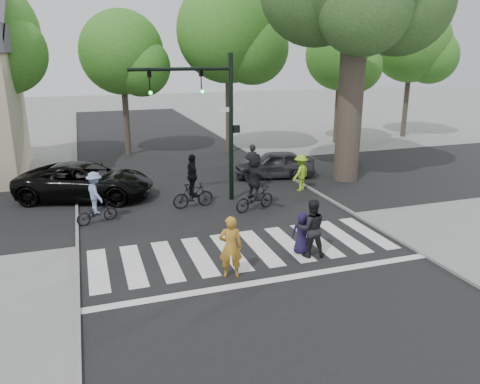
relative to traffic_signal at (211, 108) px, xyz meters
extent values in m
plane|color=gray|center=(-0.35, -6.20, -3.90)|extent=(120.00, 120.00, 0.00)
cube|color=black|center=(-0.35, -1.20, -3.90)|extent=(10.00, 70.00, 0.01)
cube|color=black|center=(-0.35, 1.80, -3.89)|extent=(70.00, 10.00, 0.01)
cube|color=gray|center=(-5.40, -1.20, -3.85)|extent=(0.10, 70.00, 0.10)
cube|color=gray|center=(4.70, -1.20, -3.85)|extent=(0.10, 70.00, 0.10)
cube|color=silver|center=(-4.85, -5.20, -3.89)|extent=(0.55, 3.00, 0.01)
cube|color=silver|center=(-3.85, -5.20, -3.89)|extent=(0.55, 3.00, 0.01)
cube|color=silver|center=(-2.85, -5.20, -3.89)|extent=(0.55, 3.00, 0.01)
cube|color=silver|center=(-1.85, -5.20, -3.89)|extent=(0.55, 3.00, 0.01)
cube|color=silver|center=(-0.85, -5.20, -3.89)|extent=(0.55, 3.00, 0.01)
cube|color=silver|center=(0.15, -5.20, -3.89)|extent=(0.55, 3.00, 0.01)
cube|color=silver|center=(1.15, -5.20, -3.89)|extent=(0.55, 3.00, 0.01)
cube|color=silver|center=(2.15, -5.20, -3.89)|extent=(0.55, 3.00, 0.01)
cube|color=silver|center=(3.15, -5.20, -3.89)|extent=(0.55, 3.00, 0.01)
cube|color=silver|center=(4.15, -5.20, -3.89)|extent=(0.55, 3.00, 0.01)
cube|color=silver|center=(-0.35, -7.40, -3.89)|extent=(10.00, 0.30, 0.01)
cylinder|color=black|center=(0.85, 0.00, -0.90)|extent=(0.18, 0.18, 6.00)
cylinder|color=black|center=(-1.15, 0.00, 1.50)|extent=(4.00, 0.14, 0.14)
imported|color=black|center=(-0.35, 0.00, 1.05)|extent=(0.16, 0.20, 1.00)
sphere|color=#19E533|center=(-0.35, -0.12, 0.65)|extent=(0.14, 0.14, 0.14)
imported|color=black|center=(-2.35, 0.00, 1.05)|extent=(0.16, 0.20, 1.00)
sphere|color=#19E533|center=(-2.35, -0.12, 0.65)|extent=(0.14, 0.14, 0.14)
cube|color=black|center=(1.07, 0.00, -0.90)|extent=(0.28, 0.18, 0.30)
cube|color=#FF660C|center=(1.18, 0.00, -0.90)|extent=(0.02, 0.14, 0.20)
cube|color=white|center=(0.85, 0.00, -0.10)|extent=(0.90, 0.04, 0.18)
cylinder|color=brown|center=(7.15, 1.30, -0.40)|extent=(1.20, 1.20, 7.00)
cylinder|color=brown|center=(7.45, 1.10, 2.60)|extent=(1.29, 1.74, 2.93)
sphere|color=#284E1C|center=(8.95, 0.70, 4.30)|extent=(4.80, 4.80, 4.80)
sphere|color=#284E1C|center=(6.65, -0.10, 3.90)|extent=(4.00, 4.00, 4.00)
sphere|color=#41741F|center=(-8.19, 8.63, 2.08)|extent=(4.06, 4.06, 4.06)
cylinder|color=brown|center=(-2.35, 10.60, -1.10)|extent=(0.36, 0.36, 5.60)
sphere|color=#41741F|center=(-2.35, 10.60, 2.10)|extent=(4.80, 4.80, 4.80)
sphere|color=#41741F|center=(-1.39, 9.88, 1.30)|extent=(3.36, 3.36, 3.36)
cylinder|color=brown|center=(3.65, 9.30, -0.54)|extent=(0.36, 0.36, 6.72)
sphere|color=#41741F|center=(3.65, 9.30, 3.30)|extent=(6.00, 6.00, 6.00)
sphere|color=#41741F|center=(4.85, 8.40, 2.34)|extent=(4.20, 4.20, 4.20)
cylinder|color=brown|center=(11.65, 10.10, -1.17)|extent=(0.36, 0.36, 5.46)
sphere|color=#41741F|center=(11.65, 10.10, 1.95)|extent=(4.60, 4.60, 4.60)
sphere|color=#41741F|center=(12.57, 9.41, 1.17)|extent=(3.22, 3.22, 3.22)
cylinder|color=brown|center=(17.65, 10.70, -0.82)|extent=(0.36, 0.36, 6.16)
sphere|color=#41741F|center=(17.65, 10.70, 2.70)|extent=(5.40, 5.40, 5.40)
sphere|color=#41741F|center=(18.73, 9.89, 1.82)|extent=(3.78, 3.78, 3.78)
imported|color=#BC8025|center=(-1.35, -6.81, -3.01)|extent=(0.74, 0.59, 1.79)
imported|color=#1A1537|center=(1.23, -5.99, -3.23)|extent=(0.77, 0.65, 1.33)
imported|color=black|center=(1.38, -6.28, -2.99)|extent=(1.02, 0.87, 1.83)
imported|color=black|center=(-4.68, -1.17, -3.50)|extent=(1.61, 1.00, 0.80)
imported|color=#758FB5|center=(-4.68, -1.17, -2.74)|extent=(0.86, 1.12, 1.53)
imported|color=black|center=(-0.94, -0.54, -3.40)|extent=(1.70, 0.59, 1.01)
imported|color=black|center=(-0.94, -0.54, -2.58)|extent=(0.49, 1.04, 1.73)
imported|color=black|center=(1.28, -1.65, -3.43)|extent=(1.92, 1.15, 0.95)
imported|color=black|center=(1.28, -1.65, -2.51)|extent=(1.03, 1.77, 1.82)
imported|color=black|center=(-4.98, 2.05, -3.12)|extent=(6.14, 4.29, 1.56)
imported|color=#323237|center=(3.95, 2.78, -3.23)|extent=(4.21, 2.40, 1.35)
imported|color=#8ACE21|center=(4.20, 0.28, -3.07)|extent=(1.23, 1.09, 1.65)
imported|color=black|center=(2.68, 2.52, -3.00)|extent=(0.73, 0.56, 1.81)
camera|label=1|loc=(-4.91, -18.10, 2.12)|focal=35.00mm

